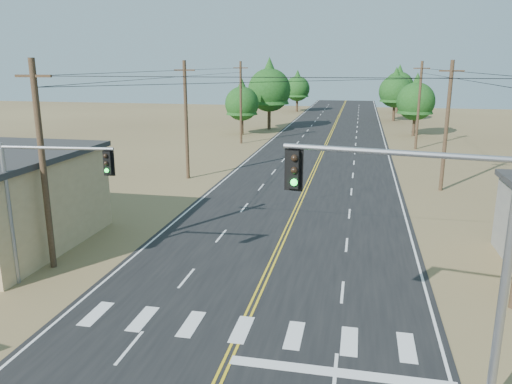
# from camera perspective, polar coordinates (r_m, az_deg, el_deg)

# --- Properties ---
(road) EXTENTS (15.00, 200.00, 0.02)m
(road) POSITION_cam_1_polar(r_m,az_deg,el_deg) (39.85, 5.67, 0.28)
(road) COLOR black
(road) RESTS_ON ground
(utility_pole_left_near) EXTENTS (1.80, 0.30, 10.00)m
(utility_pole_left_near) POSITION_cam_1_polar(r_m,az_deg,el_deg) (25.46, -23.18, 2.84)
(utility_pole_left_near) COLOR #4C3826
(utility_pole_left_near) RESTS_ON ground
(utility_pole_left_mid) EXTENTS (1.80, 0.30, 10.00)m
(utility_pole_left_mid) POSITION_cam_1_polar(r_m,az_deg,el_deg) (43.19, -7.98, 8.21)
(utility_pole_left_mid) COLOR #4C3826
(utility_pole_left_mid) RESTS_ON ground
(utility_pole_left_far) EXTENTS (1.80, 0.30, 10.00)m
(utility_pole_left_far) POSITION_cam_1_polar(r_m,az_deg,el_deg) (62.31, -1.75, 10.23)
(utility_pole_left_far) COLOR #4C3826
(utility_pole_left_far) RESTS_ON ground
(utility_pole_right_mid) EXTENTS (1.80, 0.30, 10.00)m
(utility_pole_right_mid) POSITION_cam_1_polar(r_m,az_deg,el_deg) (41.22, 20.95, 7.10)
(utility_pole_right_mid) COLOR #4C3826
(utility_pole_right_mid) RESTS_ON ground
(utility_pole_right_far) EXTENTS (1.80, 0.30, 10.00)m
(utility_pole_right_far) POSITION_cam_1_polar(r_m,az_deg,el_deg) (60.96, 18.11, 9.44)
(utility_pole_right_far) COLOR #4C3826
(utility_pole_right_far) RESTS_ON ground
(signal_mast_left) EXTENTS (5.09, 0.67, 6.47)m
(signal_mast_left) POSITION_cam_1_polar(r_m,az_deg,el_deg) (23.59, -23.67, 0.03)
(signal_mast_left) COLOR gray
(signal_mast_left) RESTS_ON ground
(signal_mast_right) EXTENTS (6.32, 1.32, 7.60)m
(signal_mast_right) POSITION_cam_1_polar(r_m,az_deg,el_deg) (14.64, 19.90, -4.75)
(signal_mast_right) COLOR gray
(signal_mast_right) RESTS_ON ground
(tree_left_near) EXTENTS (4.69, 4.69, 7.82)m
(tree_left_near) POSITION_cam_1_polar(r_m,az_deg,el_deg) (70.34, -1.62, 10.45)
(tree_left_near) COLOR #3F2D1E
(tree_left_near) RESTS_ON ground
(tree_left_mid) EXTENTS (6.40, 6.40, 10.66)m
(tree_left_mid) POSITION_cam_1_polar(r_m,az_deg,el_deg) (76.00, 1.53, 12.06)
(tree_left_mid) COLOR #3F2D1E
(tree_left_mid) RESTS_ON ground
(tree_left_far) EXTENTS (5.10, 5.10, 8.50)m
(tree_left_far) POSITION_cam_1_polar(r_m,az_deg,el_deg) (105.15, 4.75, 11.98)
(tree_left_far) COLOR #3F2D1E
(tree_left_far) RESTS_ON ground
(tree_right_near) EXTENTS (5.13, 5.13, 8.56)m
(tree_right_near) POSITION_cam_1_polar(r_m,az_deg,el_deg) (72.34, 17.82, 10.25)
(tree_right_near) COLOR #3F2D1E
(tree_right_near) RESTS_ON ground
(tree_right_mid) EXTENTS (5.52, 5.52, 9.20)m
(tree_right_mid) POSITION_cam_1_polar(r_m,az_deg,el_deg) (90.53, 15.65, 11.37)
(tree_right_mid) COLOR #3F2D1E
(tree_right_mid) RESTS_ON ground
(tree_right_far) EXTENTS (5.75, 5.75, 9.58)m
(tree_right_far) POSITION_cam_1_polar(r_m,az_deg,el_deg) (106.09, 16.02, 11.86)
(tree_right_far) COLOR #3F2D1E
(tree_right_far) RESTS_ON ground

